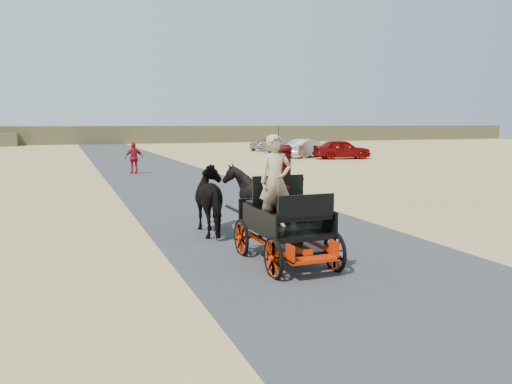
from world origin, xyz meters
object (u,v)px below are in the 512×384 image
object	(u,v)px
horse_left	(215,200)
car_b	(307,148)
carriage	(285,244)
car_d	(268,145)
pedestrian	(134,158)
car_c	(287,145)
car_a	(342,149)
horse_right	(256,198)

from	to	relation	value
horse_left	car_b	xyz separation A→B (m)	(15.06, 24.55, -0.11)
carriage	car_d	bearing A→B (deg)	67.91
carriage	pedestrian	xyz separation A→B (m)	(-0.39, 19.01, 0.50)
horse_left	car_c	world-z (taller)	horse_left
carriage	car_b	distance (m)	31.14
car_c	car_d	size ratio (longest dim) A/B	1.12
car_a	car_d	xyz separation A→B (m)	(-0.66, 13.32, -0.15)
carriage	car_b	bearing A→B (deg)	62.23
car_c	car_d	bearing A→B (deg)	0.30
car_c	horse_left	bearing A→B (deg)	151.94
horse_right	car_b	size ratio (longest dim) A/B	0.38
horse_right	pedestrian	distance (m)	16.03
carriage	car_d	world-z (taller)	car_d
horse_left	car_d	world-z (taller)	horse_left
horse_right	car_d	xyz separation A→B (m)	(15.03, 35.38, -0.25)
car_a	carriage	bearing A→B (deg)	158.05
pedestrian	car_a	size ratio (longest dim) A/B	0.39
car_b	car_c	xyz separation A→B (m)	(1.13, 6.30, -0.04)
carriage	pedestrian	bearing A→B (deg)	91.19
horse_right	car_c	distance (m)	34.35
car_a	car_b	xyz separation A→B (m)	(-1.73, 2.49, -0.01)
horse_right	pedestrian	world-z (taller)	pedestrian
carriage	car_a	distance (m)	29.87
carriage	horse_right	distance (m)	3.09
horse_right	car_a	distance (m)	27.07
car_c	carriage	bearing A→B (deg)	154.83
car_a	car_c	xyz separation A→B (m)	(-0.61, 8.80, -0.05)
car_b	carriage	bearing A→B (deg)	125.97
carriage	pedestrian	world-z (taller)	pedestrian
horse_left	car_a	size ratio (longest dim) A/B	0.45
horse_left	pedestrian	xyz separation A→B (m)	(0.16, 16.01, 0.02)
carriage	car_d	distance (m)	41.43
car_a	car_b	world-z (taller)	car_a
car_b	car_c	world-z (taller)	car_b
car_b	car_c	distance (m)	6.40
carriage	car_c	bearing A→B (deg)	65.21
carriage	horse_left	world-z (taller)	horse_left
pedestrian	car_b	bearing A→B (deg)	-156.96
pedestrian	car_a	world-z (taller)	pedestrian
carriage	horse_left	distance (m)	3.09
horse_left	horse_right	size ratio (longest dim) A/B	1.18
horse_left	car_a	xyz separation A→B (m)	(16.79, 22.06, -0.10)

